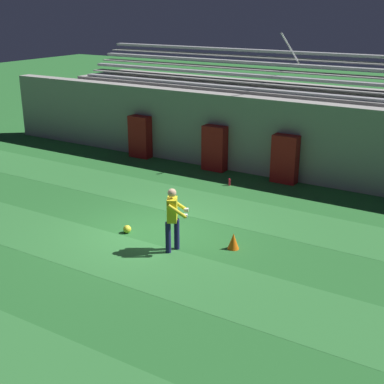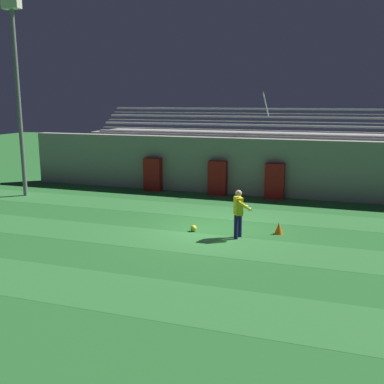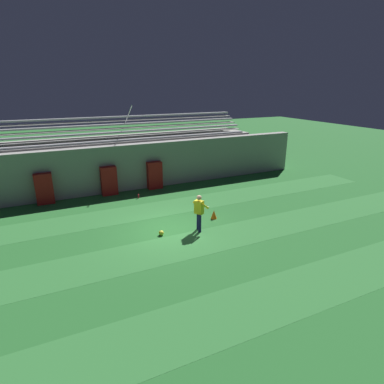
{
  "view_description": "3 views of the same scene",
  "coord_description": "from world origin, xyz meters",
  "px_view_note": "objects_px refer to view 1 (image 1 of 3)",
  "views": [
    {
      "loc": [
        8.05,
        -10.98,
        5.95
      ],
      "look_at": [
        1.49,
        -0.35,
        1.54
      ],
      "focal_mm": 50.0,
      "sensor_mm": 36.0,
      "label": 1
    },
    {
      "loc": [
        4.32,
        -15.19,
        4.63
      ],
      "look_at": [
        -0.59,
        -0.49,
        1.44
      ],
      "focal_mm": 42.0,
      "sensor_mm": 36.0,
      "label": 2
    },
    {
      "loc": [
        -4.74,
        -12.35,
        6.2
      ],
      "look_at": [
        0.96,
        -0.38,
        1.74
      ],
      "focal_mm": 30.0,
      "sensor_mm": 36.0,
      "label": 3
    }
  ],
  "objects_px": {
    "padding_pillar_gate_right": "(285,159)",
    "padding_pillar_far_left": "(140,137)",
    "traffic_cone": "(233,241)",
    "water_bottle": "(229,182)",
    "padding_pillar_gate_left": "(215,148)",
    "goalkeeper": "(173,216)",
    "soccer_ball": "(127,229)"
  },
  "relations": [
    {
      "from": "padding_pillar_gate_left",
      "to": "padding_pillar_far_left",
      "type": "distance_m",
      "value": 3.47
    },
    {
      "from": "padding_pillar_gate_right",
      "to": "padding_pillar_far_left",
      "type": "relative_size",
      "value": 1.0
    },
    {
      "from": "padding_pillar_gate_right",
      "to": "padding_pillar_far_left",
      "type": "height_order",
      "value": "same"
    },
    {
      "from": "padding_pillar_gate_left",
      "to": "traffic_cone",
      "type": "distance_m",
      "value": 6.94
    },
    {
      "from": "padding_pillar_far_left",
      "to": "traffic_cone",
      "type": "bearing_deg",
      "value": -38.36
    },
    {
      "from": "goalkeeper",
      "to": "padding_pillar_far_left",
      "type": "bearing_deg",
      "value": 132.16
    },
    {
      "from": "water_bottle",
      "to": "padding_pillar_gate_left",
      "type": "bearing_deg",
      "value": 135.37
    },
    {
      "from": "padding_pillar_gate_left",
      "to": "padding_pillar_gate_right",
      "type": "height_order",
      "value": "same"
    },
    {
      "from": "padding_pillar_gate_left",
      "to": "soccer_ball",
      "type": "xyz_separation_m",
      "value": [
        0.86,
        -6.4,
        -0.74
      ]
    },
    {
      "from": "padding_pillar_far_left",
      "to": "soccer_ball",
      "type": "bearing_deg",
      "value": -55.87
    },
    {
      "from": "padding_pillar_gate_left",
      "to": "goalkeeper",
      "type": "relative_size",
      "value": 1.01
    },
    {
      "from": "goalkeeper",
      "to": "soccer_ball",
      "type": "bearing_deg",
      "value": 171.07
    },
    {
      "from": "soccer_ball",
      "to": "water_bottle",
      "type": "xyz_separation_m",
      "value": [
        0.48,
        5.07,
        0.01
      ]
    },
    {
      "from": "traffic_cone",
      "to": "goalkeeper",
      "type": "bearing_deg",
      "value": -144.33
    },
    {
      "from": "padding_pillar_far_left",
      "to": "soccer_ball",
      "type": "height_order",
      "value": "padding_pillar_far_left"
    },
    {
      "from": "traffic_cone",
      "to": "water_bottle",
      "type": "xyz_separation_m",
      "value": [
        -2.46,
        4.44,
        -0.09
      ]
    },
    {
      "from": "soccer_ball",
      "to": "padding_pillar_far_left",
      "type": "bearing_deg",
      "value": 124.13
    },
    {
      "from": "padding_pillar_far_left",
      "to": "water_bottle",
      "type": "height_order",
      "value": "padding_pillar_far_left"
    },
    {
      "from": "padding_pillar_gate_right",
      "to": "traffic_cone",
      "type": "distance_m",
      "value": 5.89
    },
    {
      "from": "soccer_ball",
      "to": "traffic_cone",
      "type": "bearing_deg",
      "value": 12.09
    },
    {
      "from": "padding_pillar_gate_left",
      "to": "padding_pillar_gate_right",
      "type": "distance_m",
      "value": 2.81
    },
    {
      "from": "padding_pillar_gate_left",
      "to": "traffic_cone",
      "type": "bearing_deg",
      "value": -56.53
    },
    {
      "from": "padding_pillar_gate_left",
      "to": "padding_pillar_gate_right",
      "type": "relative_size",
      "value": 1.0
    },
    {
      "from": "padding_pillar_far_left",
      "to": "padding_pillar_gate_right",
      "type": "bearing_deg",
      "value": 0.0
    },
    {
      "from": "padding_pillar_gate_right",
      "to": "water_bottle",
      "type": "distance_m",
      "value": 2.11
    },
    {
      "from": "padding_pillar_gate_right",
      "to": "soccer_ball",
      "type": "distance_m",
      "value": 6.73
    },
    {
      "from": "padding_pillar_gate_right",
      "to": "water_bottle",
      "type": "height_order",
      "value": "padding_pillar_gate_right"
    },
    {
      "from": "traffic_cone",
      "to": "water_bottle",
      "type": "height_order",
      "value": "traffic_cone"
    },
    {
      "from": "goalkeeper",
      "to": "soccer_ball",
      "type": "height_order",
      "value": "goalkeeper"
    },
    {
      "from": "soccer_ball",
      "to": "water_bottle",
      "type": "distance_m",
      "value": 5.09
    },
    {
      "from": "padding_pillar_far_left",
      "to": "goalkeeper",
      "type": "height_order",
      "value": "padding_pillar_far_left"
    },
    {
      "from": "traffic_cone",
      "to": "padding_pillar_gate_left",
      "type": "bearing_deg",
      "value": 123.47
    }
  ]
}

